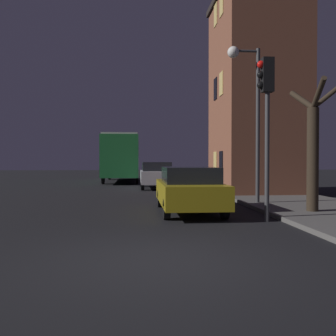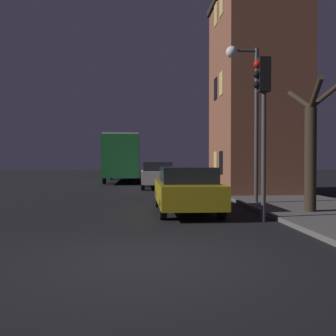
# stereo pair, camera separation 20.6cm
# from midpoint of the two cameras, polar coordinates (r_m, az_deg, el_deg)

# --- Properties ---
(ground_plane) EXTENTS (120.00, 120.00, 0.00)m
(ground_plane) POSITION_cam_midpoint_polar(r_m,az_deg,el_deg) (6.25, -2.91, -13.83)
(ground_plane) COLOR black
(brick_building) EXTENTS (4.00, 5.33, 9.80)m
(brick_building) POSITION_cam_midpoint_polar(r_m,az_deg,el_deg) (19.41, 12.93, 11.26)
(brick_building) COLOR brown
(brick_building) RESTS_ON sidewalk
(streetlamp) EXTENTS (1.17, 0.41, 5.52)m
(streetlamp) POSITION_cam_midpoint_polar(r_m,az_deg,el_deg) (13.76, 11.70, 10.78)
(streetlamp) COLOR #38383A
(streetlamp) RESTS_ON sidewalk
(traffic_light) EXTENTS (0.43, 0.24, 4.31)m
(traffic_light) POSITION_cam_midpoint_polar(r_m,az_deg,el_deg) (10.27, 14.17, 9.40)
(traffic_light) COLOR #38383A
(traffic_light) RESTS_ON ground
(bare_tree) EXTENTS (1.32, 2.00, 3.96)m
(bare_tree) POSITION_cam_midpoint_polar(r_m,az_deg,el_deg) (11.80, 20.83, 3.02)
(bare_tree) COLOR #2D2319
(bare_tree) RESTS_ON sidewalk
(bus) EXTENTS (2.54, 9.62, 3.49)m
(bus) POSITION_cam_midpoint_polar(r_m,az_deg,el_deg) (29.31, -7.25, 2.01)
(bus) COLOR #1E6B33
(bus) RESTS_ON ground
(car_near_lane) EXTENTS (1.79, 4.34, 1.42)m
(car_near_lane) POSITION_cam_midpoint_polar(r_m,az_deg,el_deg) (11.65, 2.69, -3.18)
(car_near_lane) COLOR olive
(car_near_lane) RESTS_ON ground
(car_mid_lane) EXTENTS (1.82, 4.36, 1.54)m
(car_mid_lane) POSITION_cam_midpoint_polar(r_m,az_deg,el_deg) (21.85, -2.07, -1.00)
(car_mid_lane) COLOR #B7BABF
(car_mid_lane) RESTS_ON ground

